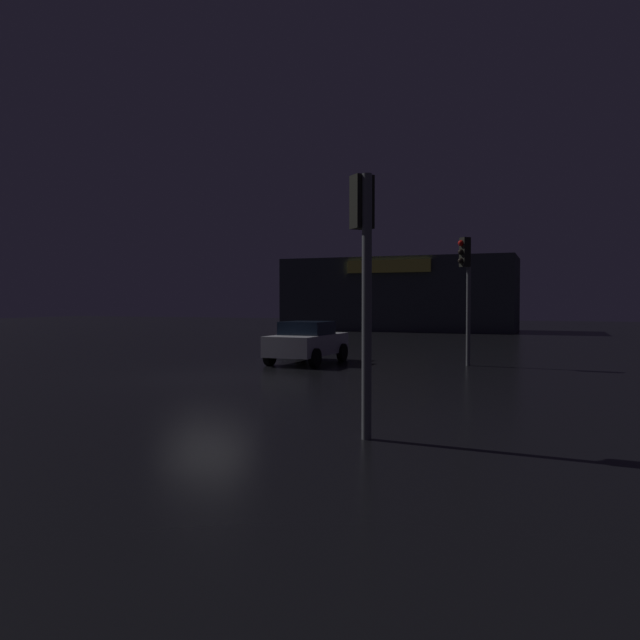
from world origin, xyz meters
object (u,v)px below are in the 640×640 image
store_building (400,295)px  car_near (307,342)px  traffic_signal_opposite (466,275)px  traffic_signal_main (364,257)px

store_building → car_near: bearing=-83.6°
traffic_signal_opposite → car_near: traffic_signal_opposite is taller
traffic_signal_opposite → traffic_signal_main: bearing=-90.2°
store_building → car_near: (2.97, -26.45, -2.00)m
traffic_signal_opposite → car_near: size_ratio=1.13×
traffic_signal_opposite → car_near: 6.01m
traffic_signal_main → store_building: bearing=102.6°
traffic_signal_main → car_near: traffic_signal_main is taller
traffic_signal_main → car_near: 12.29m
traffic_signal_main → car_near: (-5.39, 10.83, -2.15)m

